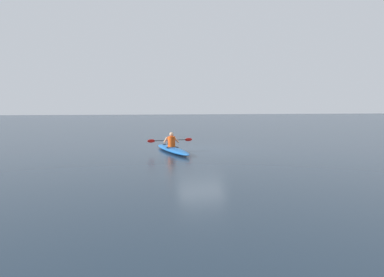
# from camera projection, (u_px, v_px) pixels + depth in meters

# --- Properties ---
(ground_plane) EXTENTS (160.00, 160.00, 0.00)m
(ground_plane) POSITION_uv_depth(u_px,v_px,m) (201.00, 149.00, 18.66)
(ground_plane) COLOR #1E2D3D
(kayak) EXTENTS (1.49, 4.53, 0.25)m
(kayak) POSITION_uv_depth(u_px,v_px,m) (172.00, 150.00, 17.47)
(kayak) COLOR #1959A5
(kayak) RESTS_ON ground
(kayaker) EXTENTS (2.38, 0.63, 0.74)m
(kayaker) POSITION_uv_depth(u_px,v_px,m) (171.00, 141.00, 17.58)
(kayaker) COLOR #E04C14
(kayaker) RESTS_ON kayak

